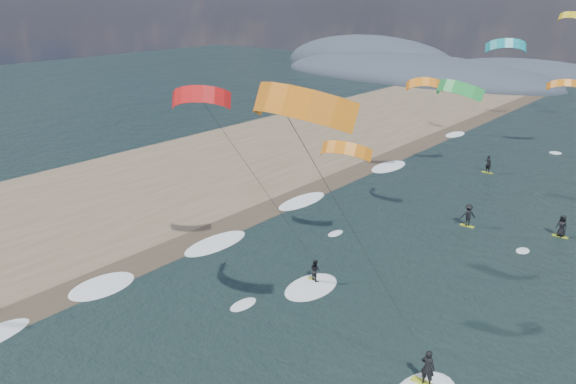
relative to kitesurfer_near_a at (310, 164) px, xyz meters
The scene contains 8 objects.
sand_strip 32.03m from the kitesurfer_near_a, behind, with size 26.00×240.00×0.00m, color brown.
wet_sand_strip 21.46m from the kitesurfer_near_a, 165.33° to the left, with size 3.00×240.00×0.00m, color #382D23.
coastal_hills 114.76m from the kitesurfer_near_a, 116.20° to the left, with size 80.00×41.00×15.00m.
kitesurfer_near_a is the anchor object (origin of this frame).
kitesurfer_near_b 11.20m from the kitesurfer_near_a, 148.44° to the left, with size 6.80×8.85×13.47m.
far_kitesurfers 30.14m from the kitesurfer_near_a, 94.26° to the left, with size 11.44×15.67×1.85m.
bg_kite_field 47.15m from the kitesurfer_near_a, 97.52° to the left, with size 10.46×72.26×10.84m.
shoreline_surf 22.05m from the kitesurfer_near_a, 150.26° to the left, with size 2.40×79.40×0.11m.
Camera 1 is at (17.73, -10.56, 17.50)m, focal length 35.00 mm.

